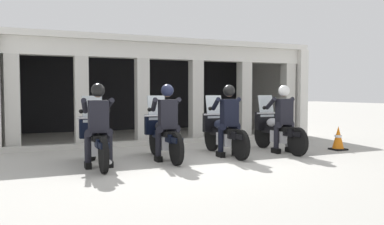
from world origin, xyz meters
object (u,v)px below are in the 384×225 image
at_px(motorcycle_center_left, 163,135).
at_px(police_officer_far_right, 283,113).
at_px(motorcycle_far_left, 96,139).
at_px(traffic_cone_flank, 338,138).
at_px(police_officer_far_left, 98,118).
at_px(motorcycle_center_right, 223,133).
at_px(motorcycle_far_right, 276,130).
at_px(police_officer_center_left, 167,116).
at_px(police_officer_center_right, 229,114).

xyz_separation_m(motorcycle_center_left, police_officer_far_right, (2.86, -0.31, 0.44)).
bearing_deg(motorcycle_far_left, traffic_cone_flank, 13.26).
bearing_deg(police_officer_far_left, motorcycle_center_right, 25.38).
bearing_deg(motorcycle_far_right, traffic_cone_flank, -7.26).
distance_m(motorcycle_center_right, police_officer_far_right, 1.53).
bearing_deg(motorcycle_center_right, motorcycle_center_left, -170.74).
bearing_deg(police_officer_far_left, motorcycle_far_left, 105.75).
relative_size(police_officer_far_left, motorcycle_far_right, 0.78).
distance_m(motorcycle_far_right, traffic_cone_flank, 1.60).
bearing_deg(police_officer_center_left, motorcycle_center_left, 104.65).
bearing_deg(police_officer_center_left, police_officer_center_right, 14.96).
bearing_deg(motorcycle_far_left, motorcycle_center_right, 19.78).
xyz_separation_m(police_officer_center_left, traffic_cone_flank, (4.38, -0.18, -0.65)).
relative_size(police_officer_center_right, traffic_cone_flank, 2.69).
distance_m(motorcycle_far_left, police_officer_center_left, 1.50).
xyz_separation_m(motorcycle_center_left, motorcycle_center_right, (1.43, 0.00, 0.00)).
xyz_separation_m(motorcycle_center_right, police_officer_center_right, (-0.00, -0.28, 0.44)).
relative_size(motorcycle_center_right, police_officer_far_right, 1.29).
xyz_separation_m(police_officer_far_left, police_officer_center_left, (1.43, 0.19, 0.00)).
bearing_deg(police_officer_center_right, traffic_cone_flank, 5.65).
bearing_deg(police_officer_center_right, motorcycle_far_right, 19.24).
bearing_deg(police_officer_center_left, motorcycle_center_right, 26.18).
bearing_deg(police_officer_center_left, traffic_cone_flank, 12.53).
height_order(motorcycle_center_left, police_officer_center_left, police_officer_center_left).
bearing_deg(traffic_cone_flank, police_officer_far_left, -179.95).
bearing_deg(police_officer_far_right, police_officer_center_right, -172.46).
distance_m(police_officer_far_left, motorcycle_far_right, 4.33).
distance_m(motorcycle_far_left, police_officer_center_right, 2.89).
xyz_separation_m(police_officer_center_right, motorcycle_far_right, (1.43, 0.25, -0.44)).
xyz_separation_m(motorcycle_center_right, traffic_cone_flank, (2.95, -0.47, -0.21)).
relative_size(motorcycle_far_left, police_officer_far_left, 1.29).
relative_size(police_officer_center_left, traffic_cone_flank, 2.69).
bearing_deg(traffic_cone_flank, motorcycle_far_left, 177.25).
relative_size(motorcycle_center_left, motorcycle_far_right, 1.00).
distance_m(police_officer_far_left, police_officer_center_left, 1.44).
bearing_deg(police_officer_center_left, motorcycle_far_right, 19.99).
xyz_separation_m(motorcycle_far_left, police_officer_far_left, (-0.00, -0.28, 0.44)).
height_order(police_officer_center_left, traffic_cone_flank, police_officer_center_left).
xyz_separation_m(motorcycle_far_left, police_officer_center_left, (1.43, -0.10, 0.44)).
bearing_deg(police_officer_far_right, motorcycle_far_right, 98.51).
height_order(motorcycle_center_left, police_officer_far_right, police_officer_far_right).
relative_size(motorcycle_far_left, motorcycle_center_left, 1.00).
xyz_separation_m(motorcycle_far_left, motorcycle_center_right, (2.86, 0.19, 0.00)).
distance_m(motorcycle_center_left, motorcycle_far_right, 2.86).
height_order(motorcycle_far_left, motorcycle_center_left, same).
distance_m(police_officer_center_left, traffic_cone_flank, 4.43).
bearing_deg(motorcycle_center_right, police_officer_center_left, -159.53).
xyz_separation_m(police_officer_center_left, police_officer_center_right, (1.43, 0.00, 0.00)).
bearing_deg(motorcycle_far_left, police_officer_far_left, -74.25).
xyz_separation_m(motorcycle_center_left, police_officer_center_right, (1.43, -0.28, 0.44)).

